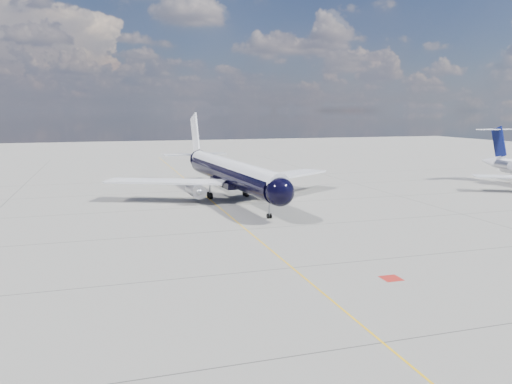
# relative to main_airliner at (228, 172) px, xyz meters

# --- Properties ---
(ground) EXTENTS (320.00, 320.00, 0.00)m
(ground) POSITION_rel_main_airliner_xyz_m (-3.20, -1.65, -4.13)
(ground) COLOR gray
(ground) RESTS_ON ground
(taxiway_centerline) EXTENTS (0.16, 160.00, 0.01)m
(taxiway_centerline) POSITION_rel_main_airliner_xyz_m (-3.20, -6.65, -4.12)
(taxiway_centerline) COLOR #E9AC0C
(taxiway_centerline) RESTS_ON ground
(red_marking) EXTENTS (1.60, 1.60, 0.01)m
(red_marking) POSITION_rel_main_airliner_xyz_m (3.60, -41.65, -4.12)
(red_marking) COLOR maroon
(red_marking) RESTS_ON ground
(main_airliner) EXTENTS (37.75, 46.08, 13.31)m
(main_airliner) POSITION_rel_main_airliner_xyz_m (0.00, 0.00, 0.00)
(main_airliner) COLOR black
(main_airliner) RESTS_ON ground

